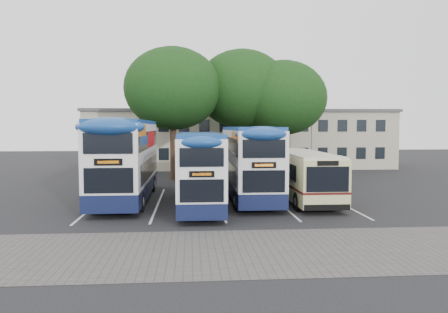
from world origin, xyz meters
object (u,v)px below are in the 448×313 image
bus_dd_left (126,156)px  bus_dd_mid (199,166)px  tree_mid (242,89)px  tree_left (173,89)px  lamp_post (312,119)px  bus_dd_right (249,159)px  tree_right (283,98)px  bus_single (302,173)px

bus_dd_left → bus_dd_mid: bearing=-30.2°
tree_mid → bus_dd_left: size_ratio=0.97×
tree_left → bus_dd_mid: size_ratio=1.12×
tree_mid → bus_dd_left: bearing=-124.9°
lamp_post → bus_dd_right: 16.11m
lamp_post → bus_dd_mid: (-10.89, -16.25, -2.84)m
bus_dd_mid → tree_mid: bearing=74.4°
lamp_post → tree_mid: bearing=-165.7°
bus_dd_mid → tree_left: bearing=98.8°
tree_right → bus_dd_right: bearing=-111.5°
tree_right → bus_dd_right: 12.87m
tree_right → bus_single: 12.91m
bus_dd_left → bus_dd_right: 7.42m
tree_left → bus_dd_right: tree_left is taller
tree_right → lamp_post: bearing=37.9°
lamp_post → tree_right: 4.63m
lamp_post → bus_dd_left: 20.64m
tree_right → bus_dd_right: (-4.43, -11.23, -4.46)m
tree_left → bus_dd_mid: 13.70m
bus_dd_mid → bus_single: bearing=16.9°
bus_dd_left → tree_right: bearing=43.2°
tree_mid → bus_dd_left: (-8.38, -11.99, -5.07)m
tree_left → tree_right: bearing=7.0°
tree_left → bus_dd_mid: (1.93, -12.48, -5.30)m
tree_left → bus_dd_right: size_ratio=1.04×
tree_mid → tree_left: bearing=-161.3°
tree_left → bus_dd_left: size_ratio=0.95×
lamp_post → tree_mid: size_ratio=0.81×
bus_dd_left → bus_single: (10.58, -0.61, -1.00)m
bus_dd_left → bus_single: bus_dd_left is taller
tree_right → bus_single: tree_right is taller
tree_right → bus_dd_right: tree_right is taller
tree_mid → bus_dd_right: (-0.96, -12.10, -5.28)m
tree_right → bus_dd_mid: size_ratio=1.04×
tree_right → bus_dd_left: tree_right is taller
bus_dd_left → bus_single: size_ratio=1.18×
bus_dd_right → bus_single: bearing=-9.0°
tree_right → tree_mid: bearing=165.9°
tree_left → bus_single: (8.18, -10.58, -5.89)m
tree_left → bus_single: bearing=-52.3°
bus_dd_right → lamp_post: bearing=60.6°
lamp_post → bus_dd_right: size_ratio=0.86×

